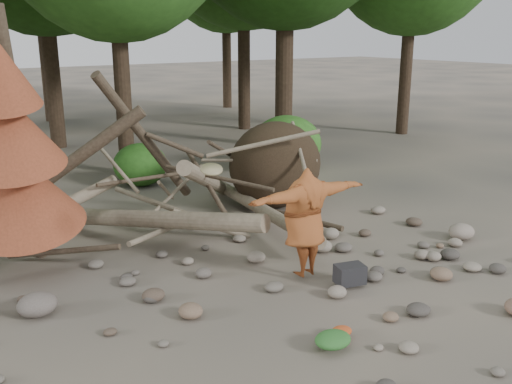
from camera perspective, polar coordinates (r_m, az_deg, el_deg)
ground at (r=8.61m, az=4.95°, el=-11.43°), size 120.00×120.00×0.00m
deadfall_pile at (r=12.62m, az=-0.02°, el=2.16°), size 8.55×5.24×3.30m
dead_conifer at (r=9.59m, az=-23.04°, el=3.59°), size 2.06×2.16×4.35m
bush_mid at (r=15.20m, az=-11.50°, el=2.70°), size 1.40×1.40×1.12m
bush_right at (r=16.55m, az=3.09°, el=4.91°), size 2.00×2.00×1.60m
frisbee_thrower at (r=9.19m, az=4.88°, el=-3.00°), size 3.22×0.90×2.19m
backpack at (r=9.28m, az=9.35°, el=-8.45°), size 0.52×0.41×0.31m
cloth_green at (r=7.60m, az=7.68°, el=-14.74°), size 0.50×0.41×0.19m
cloth_orange at (r=7.88m, az=8.54°, el=-13.91°), size 0.30×0.24×0.11m
boulder_mid_right at (r=11.85m, az=19.86°, el=-3.75°), size 0.52×0.47×0.31m
boulder_mid_left at (r=8.87m, az=-21.02°, el=-10.45°), size 0.56×0.51×0.34m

